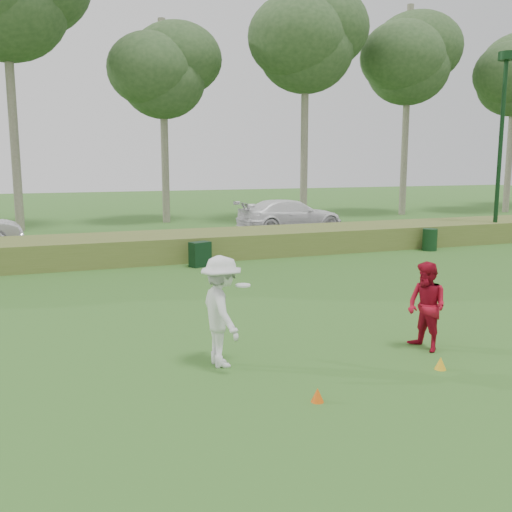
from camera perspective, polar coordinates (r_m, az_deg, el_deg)
name	(u,v)px	position (r m, az deg, el deg)	size (l,w,h in m)	color
ground	(332,359)	(10.77, 7.60, -10.17)	(120.00, 120.00, 0.00)	#2B6020
reed_strip	(182,245)	(21.71, -7.42, 1.06)	(80.00, 3.00, 0.90)	#546628
park_road	(157,239)	(26.61, -9.86, 1.64)	(80.00, 6.00, 0.06)	#2D2D2D
lamp_post	(503,114)	(27.49, 23.44, 12.89)	(0.70, 0.70, 8.18)	black
tree_4	(163,72)	(34.47, -9.30, 17.71)	(6.24, 6.24, 11.50)	gray
tree_5	(306,41)	(35.42, 4.99, 20.65)	(7.28, 7.28, 14.00)	gray
tree_6	(408,60)	(40.42, 14.99, 18.44)	(7.02, 7.02, 13.50)	gray
player_white	(222,311)	(10.11, -3.46, -5.54)	(0.92, 1.30, 1.98)	silver
player_red	(427,307)	(11.41, 16.69, -4.87)	(0.83, 0.65, 1.72)	#A40E23
cone_orange	(317,395)	(8.93, 6.16, -13.64)	(0.20, 0.20, 0.22)	#EA580C
cone_yellow	(441,363)	(10.65, 17.97, -10.16)	(0.20, 0.20, 0.22)	#F7AD1A
utility_cabinet	(200,254)	(19.72, -5.61, 0.18)	(0.69, 0.43, 0.86)	black
trash_bin	(430,240)	(24.19, 16.98, 1.57)	(0.59, 0.59, 0.89)	black
car_right	(290,215)	(29.13, 3.45, 4.08)	(2.25, 5.53, 1.60)	white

